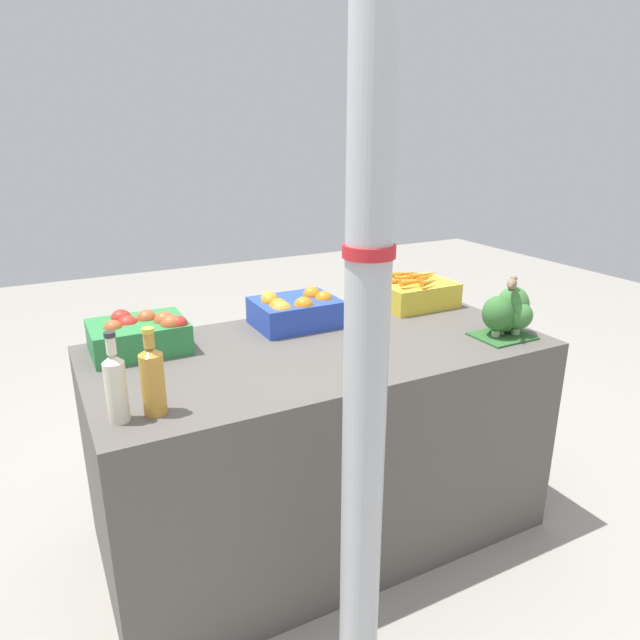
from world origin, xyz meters
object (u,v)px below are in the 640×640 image
object	(u,v)px
sparrow_bird	(512,283)
juice_bottle_cloudy	(116,385)
carrot_crate	(415,292)
orange_crate	(295,310)
juice_bottle_amber	(153,378)
broccoli_pile	(507,313)
apple_crate	(140,334)
support_pole	(368,296)

from	to	relation	value
sparrow_bird	juice_bottle_cloudy	bearing A→B (deg)	143.55
sparrow_bird	carrot_crate	bearing A→B (deg)	60.20
orange_crate	juice_bottle_cloudy	distance (m)	0.94
carrot_crate	orange_crate	bearing A→B (deg)	-179.56
carrot_crate	juice_bottle_amber	size ratio (longest dim) A/B	1.30
carrot_crate	juice_bottle_amber	world-z (taller)	juice_bottle_amber
carrot_crate	juice_bottle_cloudy	world-z (taller)	juice_bottle_cloudy
orange_crate	broccoli_pile	bearing A→B (deg)	-35.08
apple_crate	carrot_crate	xyz separation A→B (m)	(1.24, 0.00, -0.00)
juice_bottle_cloudy	sparrow_bird	distance (m)	1.47
juice_bottle_amber	apple_crate	bearing A→B (deg)	83.37
orange_crate	carrot_crate	size ratio (longest dim) A/B	1.00
broccoli_pile	carrot_crate	bearing A→B (deg)	99.30
orange_crate	juice_bottle_amber	xyz separation A→B (m)	(-0.69, -0.52, 0.04)
apple_crate	sparrow_bird	world-z (taller)	sparrow_bird
support_pole	orange_crate	bearing A→B (deg)	74.96
carrot_crate	broccoli_pile	distance (m)	0.50
support_pole	apple_crate	xyz separation A→B (m)	(-0.37, 0.97, -0.34)
support_pole	sparrow_bird	bearing A→B (deg)	25.79
apple_crate	sparrow_bird	size ratio (longest dim) A/B	2.93
orange_crate	broccoli_pile	distance (m)	0.85
apple_crate	orange_crate	world-z (taller)	orange_crate
carrot_crate	juice_bottle_amber	xyz separation A→B (m)	(-1.30, -0.52, 0.05)
orange_crate	sparrow_bird	bearing A→B (deg)	-37.39
apple_crate	support_pole	bearing A→B (deg)	-69.42
orange_crate	sparrow_bird	world-z (taller)	sparrow_bird
juice_bottle_cloudy	juice_bottle_amber	bearing A→B (deg)	-0.00
support_pole	carrot_crate	world-z (taller)	support_pole
apple_crate	carrot_crate	distance (m)	1.24
support_pole	apple_crate	size ratio (longest dim) A/B	7.29
apple_crate	sparrow_bird	distance (m)	1.41
support_pole	apple_crate	world-z (taller)	support_pole
broccoli_pile	sparrow_bird	bearing A→B (deg)	-124.10
juice_bottle_cloudy	sparrow_bird	xyz separation A→B (m)	(1.47, 0.00, 0.11)
broccoli_pile	juice_bottle_cloudy	world-z (taller)	juice_bottle_cloudy
apple_crate	carrot_crate	bearing A→B (deg)	0.12
juice_bottle_amber	sparrow_bird	size ratio (longest dim) A/B	2.26
apple_crate	broccoli_pile	distance (m)	1.41
juice_bottle_cloudy	orange_crate	bearing A→B (deg)	33.42
sparrow_bird	apple_crate	bearing A→B (deg)	121.74
carrot_crate	sparrow_bird	world-z (taller)	sparrow_bird
juice_bottle_cloudy	support_pole	bearing A→B (deg)	-40.64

